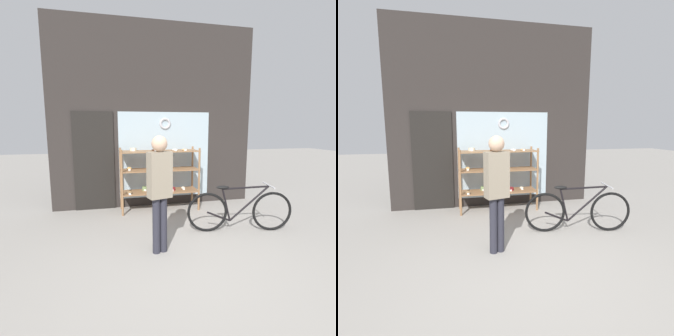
# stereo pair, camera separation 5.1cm
# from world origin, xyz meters

# --- Properties ---
(ground_plane) EXTENTS (30.00, 30.00, 0.00)m
(ground_plane) POSITION_xyz_m (0.00, 0.00, 0.00)
(ground_plane) COLOR gray
(storefront_facade) EXTENTS (4.49, 0.13, 3.99)m
(storefront_facade) POSITION_xyz_m (-0.04, 2.57, 1.93)
(storefront_facade) COLOR #2D2826
(storefront_facade) RESTS_ON ground_plane
(display_case) EXTENTS (1.66, 0.51, 1.34)m
(display_case) POSITION_xyz_m (-0.00, 2.18, 0.82)
(display_case) COLOR #8E6642
(display_case) RESTS_ON ground_plane
(bicycle) EXTENTS (1.79, 0.50, 0.82)m
(bicycle) POSITION_xyz_m (1.11, 0.72, 0.37)
(bicycle) COLOR black
(bicycle) RESTS_ON ground_plane
(pedestrian) EXTENTS (0.36, 0.26, 1.67)m
(pedestrian) POSITION_xyz_m (-0.37, 0.28, 0.99)
(pedestrian) COLOR #282833
(pedestrian) RESTS_ON ground_plane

